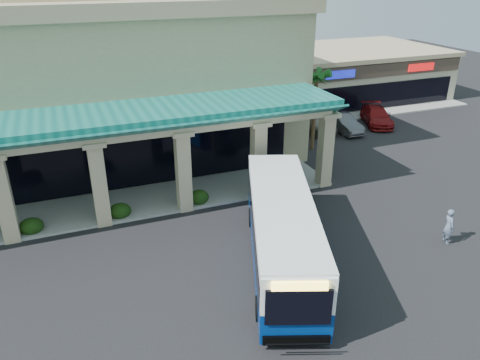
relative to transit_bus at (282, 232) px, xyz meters
name	(u,v)px	position (x,y,z in m)	size (l,w,h in m)	color
ground	(271,245)	(0.25, 1.53, -1.63)	(110.00, 110.00, 0.00)	black
main_building	(68,78)	(-7.75, 17.53, 4.04)	(30.80, 14.80, 11.35)	tan
arcade	(85,166)	(-7.75, 8.33, 1.22)	(30.00, 6.20, 5.70)	#0F5D57
strip_mall	(332,73)	(18.25, 25.53, 0.82)	(22.50, 12.50, 4.90)	beige
palm_0	(315,107)	(8.75, 12.53, 1.67)	(2.40, 2.40, 6.60)	#134917
palm_1	(306,101)	(9.75, 15.53, 1.27)	(2.40, 2.40, 5.80)	#134917
broadleaf_tree	(258,94)	(7.75, 20.53, 0.77)	(2.60, 2.60, 4.81)	black
transit_bus	(282,232)	(0.00, 0.00, 0.00)	(2.72, 11.68, 3.26)	navy
pedestrian	(449,226)	(8.50, -1.46, -0.70)	(0.68, 0.45, 1.86)	slate
car_silver	(313,121)	(10.92, 16.27, -0.81)	(1.95, 4.85, 1.65)	gray
car_white	(343,123)	(13.22, 15.26, -0.92)	(1.52, 4.35, 1.43)	#4A4B50
car_red	(377,116)	(17.00, 15.86, -0.90)	(2.06, 5.06, 1.47)	maroon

